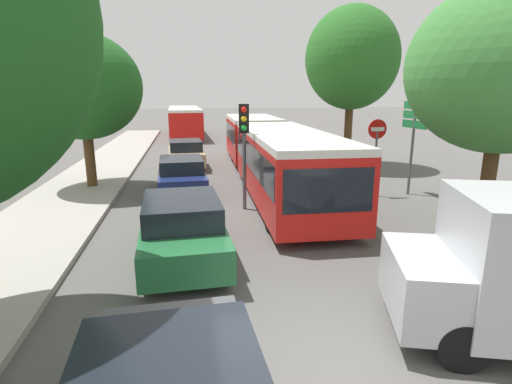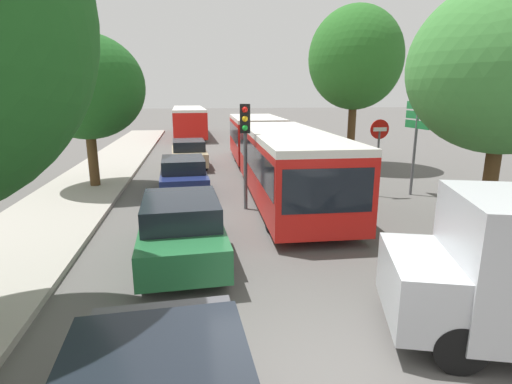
{
  "view_description": "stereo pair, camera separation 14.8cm",
  "coord_description": "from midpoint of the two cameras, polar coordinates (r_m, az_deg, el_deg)",
  "views": [
    {
      "loc": [
        -1.52,
        -4.09,
        3.72
      ],
      "look_at": [
        0.2,
        5.93,
        1.2
      ],
      "focal_mm": 28.0,
      "sensor_mm": 36.0,
      "label": 1
    },
    {
      "loc": [
        -1.38,
        -4.12,
        3.72
      ],
      "look_at": [
        0.2,
        5.93,
        1.2
      ],
      "focal_mm": 28.0,
      "sensor_mm": 36.0,
      "label": 2
    }
  ],
  "objects": [
    {
      "name": "tree_right_mid",
      "position": [
        21.34,
        13.36,
        18.05
      ],
      "size": [
        4.63,
        4.63,
        7.9
      ],
      "color": "#51381E",
      "rests_on": "ground"
    },
    {
      "name": "tree_right_near",
      "position": [
        12.58,
        32.15,
        14.27
      ],
      "size": [
        4.95,
        4.95,
        6.6
      ],
      "color": "#51381E",
      "rests_on": "ground"
    },
    {
      "name": "no_entry_sign",
      "position": [
        15.17,
        16.53,
        6.37
      ],
      "size": [
        0.7,
        0.08,
        2.82
      ],
      "rotation": [
        0.0,
        0.0,
        -1.57
      ],
      "color": "#56595E",
      "rests_on": "ground"
    },
    {
      "name": "kerb_strip_left",
      "position": [
        20.92,
        -21.49,
        2.9
      ],
      "size": [
        3.2,
        42.08,
        0.14
      ],
      "primitive_type": "cube",
      "color": "#9E998E",
      "rests_on": "ground"
    },
    {
      "name": "direction_sign_post",
      "position": [
        15.79,
        21.4,
        8.8
      ],
      "size": [
        0.15,
        1.4,
        3.6
      ],
      "rotation": [
        0.0,
        0.0,
        3.2
      ],
      "color": "#56595E",
      "rests_on": "ground"
    },
    {
      "name": "queued_car_navy",
      "position": [
        15.37,
        -10.87,
        2.33
      ],
      "size": [
        1.86,
        4.03,
        1.38
      ],
      "rotation": [
        0.0,
        0.0,
        1.62
      ],
      "color": "navy",
      "rests_on": "ground"
    },
    {
      "name": "articulated_bus",
      "position": [
        17.33,
        1.56,
        6.3
      ],
      "size": [
        2.99,
        16.67,
        2.46
      ],
      "rotation": [
        0.0,
        0.0,
        -1.6
      ],
      "color": "red",
      "rests_on": "ground"
    },
    {
      "name": "queued_car_green",
      "position": [
        9.26,
        -10.92,
        -5.12
      ],
      "size": [
        1.97,
        4.28,
        1.46
      ],
      "rotation": [
        0.0,
        0.0,
        1.62
      ],
      "color": "#236638",
      "rests_on": "ground"
    },
    {
      "name": "traffic_light",
      "position": [
        12.73,
        -2.06,
        8.41
      ],
      "size": [
        0.36,
        0.38,
        3.4
      ],
      "rotation": [
        0.0,
        0.0,
        -1.74
      ],
      "color": "#56595E",
      "rests_on": "ground"
    },
    {
      "name": "queued_car_tan",
      "position": [
        20.93,
        -10.18,
        5.44
      ],
      "size": [
        1.89,
        4.1,
        1.4
      ],
      "rotation": [
        0.0,
        0.0,
        1.62
      ],
      "color": "tan",
      "rests_on": "ground"
    },
    {
      "name": "tree_left_mid",
      "position": [
        16.86,
        -23.76,
        13.57
      ],
      "size": [
        4.39,
        4.39,
        5.95
      ],
      "color": "#51381E",
      "rests_on": "ground"
    },
    {
      "name": "city_bus_rear",
      "position": [
        36.26,
        -10.3,
        10.12
      ],
      "size": [
        2.89,
        11.69,
        2.5
      ],
      "rotation": [
        0.0,
        0.0,
        1.6
      ],
      "color": "red",
      "rests_on": "ground"
    }
  ]
}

